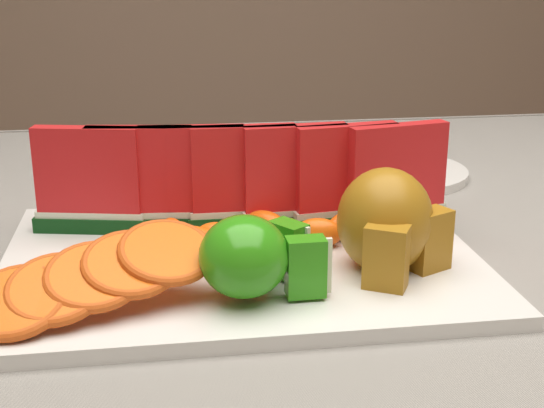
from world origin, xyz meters
name	(u,v)px	position (x,y,z in m)	size (l,w,h in m)	color
table	(287,339)	(0.00, 0.00, 0.65)	(1.40, 0.90, 0.75)	#553021
tablecloth	(287,280)	(0.00, 0.00, 0.72)	(1.53, 1.03, 0.20)	gray
platter	(241,260)	(-0.05, -0.06, 0.76)	(0.40, 0.30, 0.01)	silver
apple_cluster	(253,257)	(-0.05, -0.14, 0.80)	(0.11, 0.09, 0.06)	#419413
pear_cluster	(388,224)	(0.06, -0.10, 0.81)	(0.10, 0.10, 0.09)	#A07816
side_plate	(392,172)	(0.16, 0.19, 0.76)	(0.23, 0.23, 0.01)	silver
fork	(139,175)	(-0.14, 0.23, 0.76)	(0.06, 0.19, 0.00)	silver
watermelon_row	(244,181)	(-0.04, 0.00, 0.82)	(0.39, 0.07, 0.10)	#15400F
orange_fan_front	(94,276)	(-0.16, -0.14, 0.80)	(0.19, 0.12, 0.05)	#C94400
orange_fan_back	(246,185)	(-0.03, 0.07, 0.79)	(0.34, 0.12, 0.05)	#C94400
tangerine_segments	(243,234)	(-0.05, -0.04, 0.78)	(0.23, 0.07, 0.03)	orange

